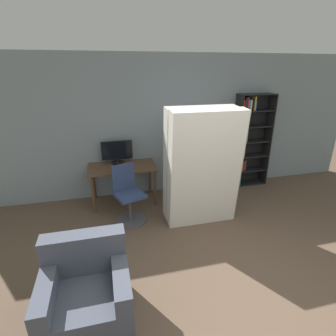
% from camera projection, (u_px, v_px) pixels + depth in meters
% --- Properties ---
extents(ground_plane, '(16.00, 16.00, 0.00)m').
position_uv_depth(ground_plane, '(256.00, 314.00, 2.77)').
color(ground_plane, brown).
extents(wall_back, '(8.00, 0.06, 2.70)m').
position_uv_depth(wall_back, '(175.00, 126.00, 5.21)').
color(wall_back, gray).
rests_on(wall_back, ground).
extents(desk, '(1.23, 0.69, 0.73)m').
position_uv_depth(desk, '(123.00, 171.00, 4.87)').
color(desk, brown).
rests_on(desk, ground).
extents(monitor, '(0.57, 0.25, 0.44)m').
position_uv_depth(monitor, '(117.00, 152.00, 4.92)').
color(monitor, black).
rests_on(monitor, desk).
extents(office_chair, '(0.56, 0.56, 0.96)m').
position_uv_depth(office_chair, '(128.00, 198.00, 4.35)').
color(office_chair, '#4C4C51').
rests_on(office_chair, ground).
extents(bookshelf, '(0.76, 0.31, 1.95)m').
position_uv_depth(bookshelf, '(247.00, 140.00, 5.55)').
color(bookshelf, black).
rests_on(bookshelf, ground).
extents(mattress_near, '(1.14, 0.40, 1.90)m').
position_uv_depth(mattress_near, '(205.00, 170.00, 4.06)').
color(mattress_near, silver).
rests_on(mattress_near, ground).
extents(mattress_far, '(1.14, 0.35, 1.90)m').
position_uv_depth(mattress_far, '(198.00, 164.00, 4.33)').
color(mattress_far, silver).
rests_on(mattress_far, ground).
extents(armchair, '(0.85, 0.80, 0.85)m').
position_uv_depth(armchair, '(87.00, 292.00, 2.64)').
color(armchair, '#474C5B').
rests_on(armchair, ground).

